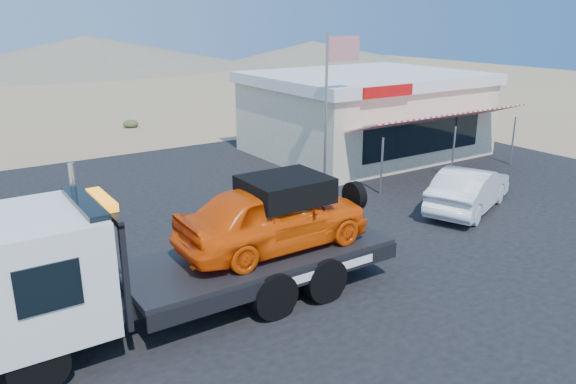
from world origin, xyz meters
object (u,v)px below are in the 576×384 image
(white_sedan, at_px, (469,189))
(jerky_store, at_px, (364,113))
(tow_truck, at_px, (190,245))
(flagpole, at_px, (331,96))

(white_sedan, bearing_deg, jerky_store, -39.10)
(tow_truck, distance_m, flagpole, 10.09)
(jerky_store, bearing_deg, flagpole, -141.21)
(tow_truck, distance_m, white_sedan, 11.17)
(white_sedan, height_order, flagpole, flagpole)
(white_sedan, xyz_separation_m, flagpole, (-2.87, 4.27, 2.98))
(white_sedan, relative_size, jerky_store, 0.45)
(jerky_store, distance_m, flagpole, 7.36)
(white_sedan, bearing_deg, flagpole, 11.96)
(tow_truck, relative_size, jerky_store, 0.91)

